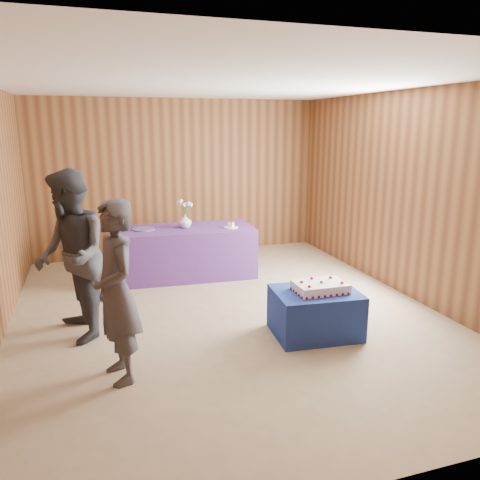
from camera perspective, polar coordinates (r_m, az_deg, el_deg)
name	(u,v)px	position (r m, az deg, el deg)	size (l,w,h in m)	color
ground	(227,313)	(5.81, -1.65, -8.92)	(6.00, 6.00, 0.00)	tan
room_shell	(225,165)	(5.38, -1.79, 9.11)	(5.04, 6.04, 2.72)	brown
cake_table	(315,313)	(5.24, 9.14, -8.72)	(0.90, 0.70, 0.50)	navy
serving_table	(187,252)	(7.15, -6.50, -1.45)	(2.00, 0.90, 0.75)	#5E338D
sheet_cake	(320,287)	(5.13, 9.76, -5.66)	(0.58, 0.41, 0.13)	white
vase	(185,221)	(7.05, -6.72, 2.32)	(0.19, 0.19, 0.20)	silver
flower_spray	(185,204)	(7.01, -6.78, 4.41)	(0.25, 0.24, 0.19)	#326629
platter	(143,229)	(7.02, -11.68, 1.31)	(0.33, 0.33, 0.02)	#544891
plate	(231,227)	(7.01, -1.12, 1.55)	(0.22, 0.22, 0.01)	silver
cake_slice	(231,225)	(7.00, -1.12, 1.88)	(0.10, 0.10, 0.09)	white
knife	(234,229)	(6.91, -0.76, 1.33)	(0.26, 0.02, 0.00)	#BAB9BE
guest_left	(116,292)	(4.25, -14.84, -6.20)	(0.60, 0.39, 1.64)	#35343D
guest_right	(71,256)	(5.19, -19.90, -1.90)	(0.89, 0.69, 1.82)	#2E2F37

